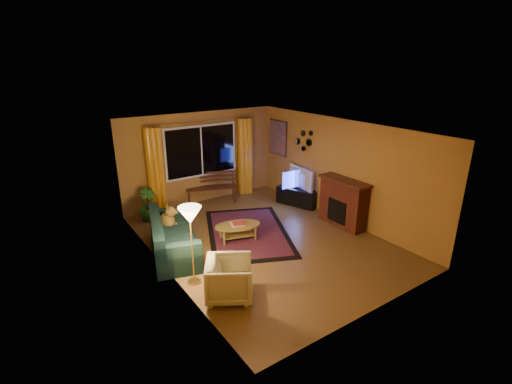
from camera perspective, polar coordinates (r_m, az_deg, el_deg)
floor at (r=8.34m, az=1.17°, el=-7.45°), size 4.50×6.00×0.02m
ceiling at (r=7.54m, az=1.30°, el=9.86°), size 4.50×6.00×0.02m
wall_back at (r=10.35m, az=-8.48°, el=5.23°), size 4.50×0.02×2.50m
wall_left at (r=6.88m, az=-14.36°, el=-2.69°), size 0.02×6.00×2.50m
wall_right at (r=9.28m, az=12.71°, el=3.28°), size 0.02×6.00×2.50m
window at (r=10.24m, az=-8.38°, el=6.24°), size 2.00×0.02×1.30m
curtain_rod at (r=10.05m, az=-8.49°, el=10.64°), size 3.20×0.03×0.03m
curtain_left at (r=9.78m, az=-15.23°, el=3.11°), size 0.36×0.36×2.24m
curtain_right at (r=10.90m, az=-1.74°, el=5.48°), size 0.36×0.36×2.24m
bench at (r=10.50m, az=-6.81°, el=-0.42°), size 1.46×0.91×0.42m
potted_plant at (r=9.53m, az=-16.29°, el=-1.91°), size 0.59×0.59×0.83m
sofa at (r=7.82m, az=-12.55°, el=-6.57°), size 1.36×2.12×0.80m
dog at (r=8.11m, az=-13.54°, el=-3.67°), size 0.42×0.53×0.52m
armchair at (r=6.34m, az=-4.11°, el=-12.93°), size 0.99×1.00×0.77m
floor_lamp at (r=6.61m, az=-9.83°, el=-8.22°), size 0.31×0.31×1.46m
rug at (r=8.68m, az=-1.30°, el=-6.17°), size 2.78×3.31×0.02m
coffee_table at (r=8.27m, az=-2.81°, el=-6.21°), size 1.27×1.27×0.37m
tv_console at (r=10.26m, az=6.36°, el=-0.71°), size 0.74×1.21×0.48m
television at (r=10.09m, az=6.47°, el=2.11°), size 0.22×1.02×0.58m
fireplace at (r=9.10m, az=13.28°, el=-1.75°), size 0.40×1.20×1.10m
mirror_cluster at (r=10.02m, az=7.35°, el=8.05°), size 0.06×0.60×0.56m
painting at (r=10.93m, az=3.35°, el=8.33°), size 0.04×0.76×0.96m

